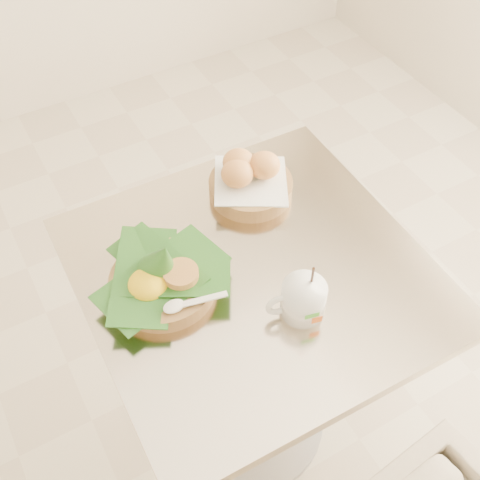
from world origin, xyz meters
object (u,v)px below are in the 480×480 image
cafe_table (253,327)px  bread_basket (249,179)px  rice_basket (162,278)px  coffee_mug (302,299)px

cafe_table → bread_basket: bread_basket is taller
rice_basket → coffee_mug: 0.28m
rice_basket → bread_basket: size_ratio=1.20×
cafe_table → bread_basket: 0.35m
bread_basket → cafe_table: bearing=-117.3°
cafe_table → coffee_mug: (0.03, -0.13, 0.26)m
rice_basket → cafe_table: bearing=-14.9°
rice_basket → coffee_mug: (0.21, -0.18, 0.00)m
cafe_table → coffee_mug: 0.30m
rice_basket → bread_basket: rice_basket is taller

